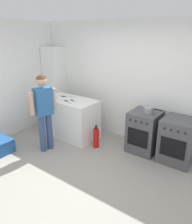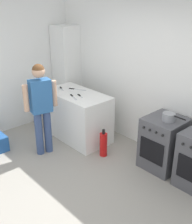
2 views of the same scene
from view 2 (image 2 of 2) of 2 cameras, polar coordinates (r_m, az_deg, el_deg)
ground_plane at (r=4.06m, az=-5.01°, el=-17.19°), size 8.00×8.00×0.00m
back_wall at (r=4.71m, az=13.66°, el=6.26°), size 6.00×0.10×2.60m
side_wall_left at (r=5.72m, az=-18.45°, el=8.70°), size 0.10×3.10×2.60m
counter_unit at (r=5.35m, az=-3.82°, el=-0.74°), size 1.30×0.70×0.90m
oven_left at (r=4.58m, az=13.53°, el=-6.14°), size 0.57×0.62×0.85m
pot at (r=4.30m, az=14.60°, el=-0.98°), size 0.37×0.19×0.13m
knife_paring at (r=5.05m, az=-3.30°, el=3.33°), size 0.21×0.09×0.01m
knife_bread at (r=5.39m, az=-3.94°, el=4.62°), size 0.32×0.19×0.01m
knife_utility at (r=5.46m, az=-7.04°, el=4.73°), size 0.24×0.13×0.01m
knife_chef at (r=5.00m, az=-4.64°, el=3.06°), size 0.30×0.13×0.01m
person at (r=4.71m, az=-11.12°, el=1.89°), size 0.27×0.56×1.59m
fire_extinguisher at (r=4.84m, az=1.51°, el=-6.57°), size 0.13×0.13×0.50m
larder_cabinet at (r=6.16m, az=-6.02°, el=7.87°), size 0.48×0.44×2.00m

